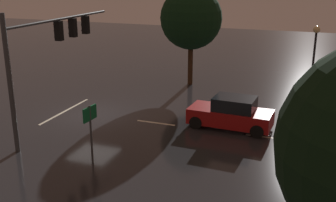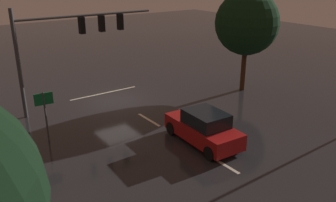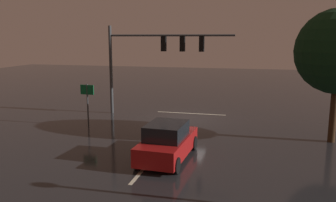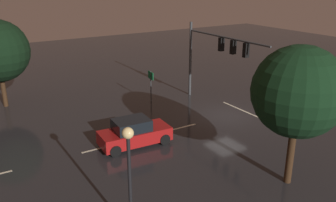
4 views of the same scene
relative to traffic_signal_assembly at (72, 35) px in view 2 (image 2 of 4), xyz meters
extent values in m
plane|color=#232326|center=(-2.36, 0.60, -4.48)|extent=(80.00, 80.00, 0.00)
cylinder|color=#383A3D|center=(3.27, 0.02, -1.35)|extent=(0.22, 0.22, 6.26)
cylinder|color=#383A3D|center=(-1.07, 0.02, 1.10)|extent=(8.68, 0.14, 0.14)
cube|color=black|center=(-0.63, 0.02, 0.53)|extent=(0.32, 0.36, 1.00)
sphere|color=red|center=(-0.63, -0.17, 0.85)|extent=(0.20, 0.20, 0.20)
sphere|color=black|center=(-0.63, -0.17, 0.53)|extent=(0.20, 0.20, 0.20)
sphere|color=black|center=(-0.63, -0.17, 0.21)|extent=(0.20, 0.20, 0.20)
cube|color=black|center=(-1.94, 0.02, 0.53)|extent=(0.32, 0.36, 1.00)
sphere|color=red|center=(-1.94, -0.17, 0.85)|extent=(0.20, 0.20, 0.20)
sphere|color=black|center=(-1.94, -0.17, 0.53)|extent=(0.20, 0.20, 0.20)
sphere|color=black|center=(-1.94, -0.17, 0.21)|extent=(0.20, 0.20, 0.20)
cube|color=black|center=(-3.24, 0.02, 0.53)|extent=(0.32, 0.36, 1.00)
sphere|color=red|center=(-3.24, -0.17, 0.85)|extent=(0.20, 0.20, 0.20)
sphere|color=black|center=(-3.24, -0.17, 0.53)|extent=(0.20, 0.20, 0.20)
sphere|color=black|center=(-3.24, -0.17, 0.21)|extent=(0.20, 0.20, 0.20)
cube|color=beige|center=(-2.36, 4.60, -4.47)|extent=(0.16, 2.20, 0.01)
cube|color=beige|center=(-2.36, 10.60, -4.47)|extent=(0.16, 2.20, 0.01)
cube|color=beige|center=(-2.36, -1.18, -4.47)|extent=(5.00, 0.16, 0.01)
cube|color=maroon|center=(-3.04, 8.53, -3.86)|extent=(2.03, 4.39, 0.80)
cube|color=black|center=(-3.03, 8.73, -3.12)|extent=(1.71, 2.18, 0.68)
cylinder|color=black|center=(-2.29, 6.88, -4.14)|extent=(0.26, 0.69, 0.68)
cylinder|color=black|center=(-3.97, 6.97, -4.14)|extent=(0.26, 0.69, 0.68)
cylinder|color=black|center=(-2.12, 10.08, -4.14)|extent=(0.26, 0.69, 0.68)
cylinder|color=black|center=(-3.79, 10.17, -4.14)|extent=(0.26, 0.69, 0.68)
sphere|color=#F9EFC6|center=(-2.51, 6.37, -3.81)|extent=(0.20, 0.20, 0.20)
sphere|color=#F9EFC6|center=(-3.80, 6.44, -3.81)|extent=(0.20, 0.20, 0.20)
cylinder|color=#383A3D|center=(3.22, 3.90, -3.16)|extent=(0.09, 0.09, 2.63)
cube|color=#0F6033|center=(3.22, 3.90, -2.20)|extent=(0.90, 0.13, 0.60)
cylinder|color=#382314|center=(-10.80, 3.92, -2.92)|extent=(0.36, 0.36, 3.12)
sphere|color=black|center=(-10.80, 3.92, 0.28)|extent=(4.35, 4.35, 4.35)
camera|label=1|loc=(17.27, 12.50, 3.42)|focal=44.25mm
camera|label=2|loc=(7.78, 20.56, 3.75)|focal=38.05mm
camera|label=3|loc=(-6.73, 23.32, 0.98)|focal=37.44mm
camera|label=4|loc=(-20.85, 17.20, 5.28)|focal=38.05mm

